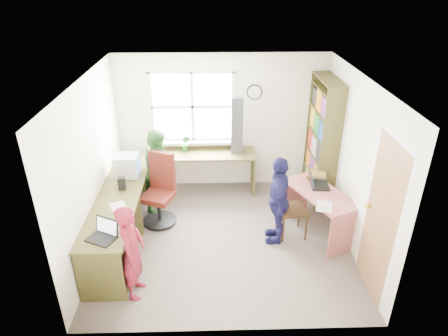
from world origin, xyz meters
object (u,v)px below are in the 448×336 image
bookshelf (322,144)px  person_red (132,252)px  crt_monitor (127,166)px  person_navy (278,200)px  laptop_right (316,182)px  laptop_left (104,233)px  right_desk (319,203)px  person_green (160,170)px  potted_plant (185,143)px  swivel_chair (160,193)px  l_desk (130,225)px  cd_tower (237,125)px  wooden_chair (288,206)px

bookshelf → person_red: 3.60m
crt_monitor → person_navy: bearing=-15.7°
bookshelf → laptop_right: bookshelf is taller
laptop_left → person_navy: person_navy is taller
crt_monitor → laptop_right: size_ratio=0.94×
crt_monitor → right_desk: bearing=-9.3°
laptop_left → laptop_right: (2.85, 1.27, -0.04)m
person_green → person_navy: person_green is taller
potted_plant → right_desk: bearing=-33.9°
right_desk → laptop_left: (-2.87, -1.06, 0.29)m
swivel_chair → potted_plant: size_ratio=3.67×
l_desk → laptop_left: size_ratio=7.15×
person_red → person_green: (0.10, 1.99, 0.06)m
bookshelf → potted_plant: 2.31m
l_desk → person_red: bearing=-77.1°
bookshelf → person_navy: bearing=-126.0°
bookshelf → person_green: bearing=-174.2°
potted_plant → person_red: size_ratio=0.25×
l_desk → cd_tower: size_ratio=3.00×
laptop_right → person_navy: bearing=124.7°
l_desk → wooden_chair: 2.27m
right_desk → laptop_left: laptop_left is taller
l_desk → potted_plant: (0.67, 1.78, 0.45)m
potted_plant → person_red: 2.63m
right_desk → swivel_chair: 2.42m
wooden_chair → person_green: (-1.96, 0.85, 0.18)m
right_desk → bookshelf: size_ratio=0.64×
cd_tower → l_desk: bearing=-131.6°
swivel_chair → crt_monitor: (-0.48, 0.09, 0.44)m
crt_monitor → person_green: size_ratio=0.26×
crt_monitor → person_green: 0.59m
person_red → person_navy: 2.16m
swivel_chair → laptop_right: swivel_chair is taller
cd_tower → right_desk: bearing=-48.8°
person_red → person_green: 1.99m
cd_tower → wooden_chair: bearing=-63.5°
crt_monitor → laptop_right: (2.85, -0.28, -0.17)m
wooden_chair → person_red: bearing=-157.0°
swivel_chair → person_navy: bearing=2.5°
laptop_right → potted_plant: potted_plant is taller
l_desk → laptop_right: laptop_right is taller
potted_plant → wooden_chair: bearing=-42.3°
l_desk → wooden_chair: bearing=8.9°
laptop_right → person_green: (-2.41, 0.58, -0.07)m
person_red → person_navy: size_ratio=0.93×
crt_monitor → laptop_right: crt_monitor is taller
person_red → crt_monitor: bearing=14.2°
bookshelf → person_green: 2.70m
l_desk → laptop_left: bearing=-103.7°
right_desk → cd_tower: (-1.15, 1.33, 0.73)m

